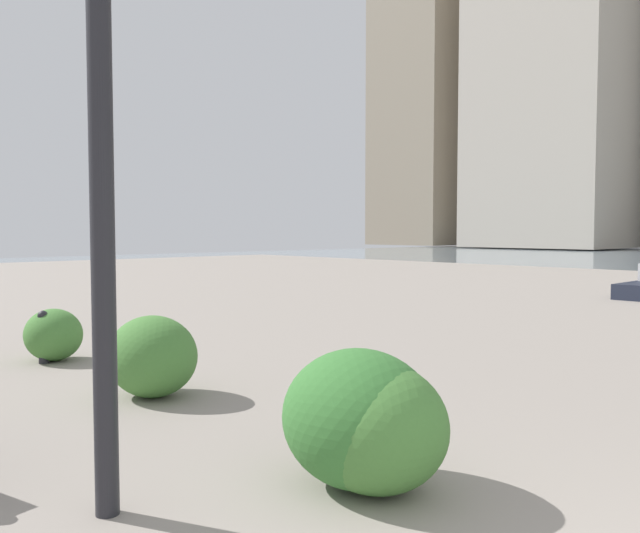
% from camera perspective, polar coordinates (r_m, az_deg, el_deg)
% --- Properties ---
extents(building_annex, '(14.25, 14.26, 39.23)m').
position_cam_1_polar(building_annex, '(73.39, 20.10, 17.12)').
color(building_annex, '#B2A899').
rests_on(building_annex, ground).
extents(building_highrise, '(10.03, 14.10, 36.20)m').
position_cam_1_polar(building_highrise, '(82.66, 10.07, 14.57)').
color(building_highrise, gray).
rests_on(building_highrise, ground).
extents(lamppost, '(0.98, 0.28, 3.79)m').
position_cam_1_polar(lamppost, '(4.09, -18.59, 15.13)').
color(lamppost, '#232328').
rests_on(lamppost, ground).
extents(bollard_mid, '(0.13, 0.13, 0.67)m').
position_cam_1_polar(bollard_mid, '(9.03, -22.92, -5.56)').
color(bollard_mid, '#232328').
rests_on(bollard_mid, ground).
extents(shrub_low, '(1.07, 0.96, 0.91)m').
position_cam_1_polar(shrub_low, '(4.41, 3.40, -13.02)').
color(shrub_low, '#387533').
rests_on(shrub_low, ground).
extents(shrub_round, '(0.97, 0.87, 0.82)m').
position_cam_1_polar(shrub_round, '(6.89, -14.36, -7.57)').
color(shrub_round, '#477F38').
rests_on(shrub_round, ground).
extents(shrub_wide, '(0.79, 0.71, 0.67)m').
position_cam_1_polar(shrub_wide, '(9.16, -22.16, -5.52)').
color(shrub_wide, '#477F38').
rests_on(shrub_wide, ground).
extents(shrub_tall, '(1.00, 0.90, 0.85)m').
position_cam_1_polar(shrub_tall, '(4.35, 4.72, -13.63)').
color(shrub_tall, '#477F38').
rests_on(shrub_tall, ground).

